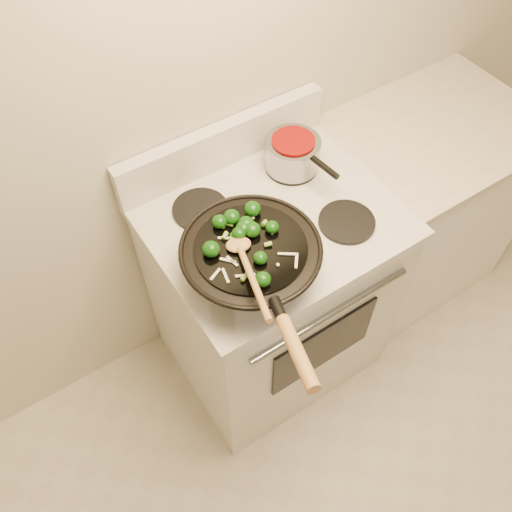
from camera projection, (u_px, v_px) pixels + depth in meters
stove at (269, 292)px, 2.09m from camera, size 0.78×0.67×1.08m
counter_unit at (409, 210)px, 2.36m from camera, size 0.83×0.62×0.91m
wok at (251, 260)px, 1.53m from camera, size 0.40×0.65×0.20m
stirfry at (243, 233)px, 1.49m from camera, size 0.25×0.27×0.04m
wooden_spoon at (246, 264)px, 1.42m from camera, size 0.14×0.32×0.09m
saucepan at (293, 153)px, 1.81m from camera, size 0.19×0.30×0.11m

